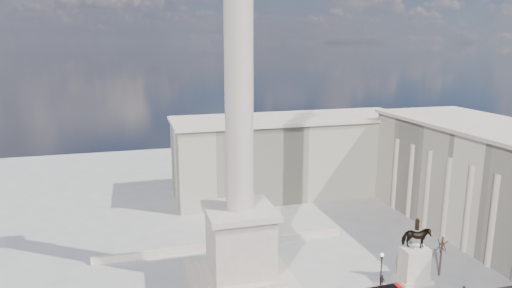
{
  "coord_description": "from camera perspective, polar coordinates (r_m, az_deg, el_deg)",
  "views": [
    {
      "loc": [
        -13.15,
        -49.94,
        31.91
      ],
      "look_at": [
        1.6,
        2.85,
        19.75
      ],
      "focal_mm": 32.0,
      "sensor_mm": 36.0,
      "label": 1
    }
  ],
  "objects": [
    {
      "name": "pedestrian_crossing",
      "position": [
        66.15,
        15.5,
        -16.08
      ],
      "size": [
        0.62,
        0.96,
        1.52
      ],
      "primitive_type": "imported",
      "rotation": [
        0.0,
        0.0,
        1.88
      ],
      "color": "black",
      "rests_on": "ground"
    },
    {
      "name": "equestrian_statue",
      "position": [
        67.23,
        19.19,
        -13.48
      ],
      "size": [
        4.48,
        3.36,
        9.2
      ],
      "color": "#B8AC99",
      "rests_on": "ground"
    },
    {
      "name": "bare_tree_mid",
      "position": [
        69.43,
        22.24,
        -11.47
      ],
      "size": [
        1.61,
        1.61,
        6.09
      ],
      "rotation": [
        0.0,
        0.0,
        -0.41
      ],
      "color": "#332319",
      "rests_on": "ground"
    },
    {
      "name": "nelsons_column",
      "position": [
        59.6,
        -2.05,
        -6.09
      ],
      "size": [
        14.0,
        14.0,
        49.85
      ],
      "color": "#B2A494",
      "rests_on": "ground"
    },
    {
      "name": "bare_tree_far",
      "position": [
        90.28,
        22.53,
        -5.45
      ],
      "size": [
        1.73,
        1.73,
        7.06
      ],
      "rotation": [
        0.0,
        0.0,
        -0.21
      ],
      "color": "#332319",
      "rests_on": "ground"
    },
    {
      "name": "building_east",
      "position": [
        86.51,
        27.52,
        -4.08
      ],
      "size": [
        19.0,
        46.0,
        18.6
      ],
      "color": "beige",
      "rests_on": "ground"
    },
    {
      "name": "balustrade_wall",
      "position": [
        74.19,
        -4.02,
        -12.53
      ],
      "size": [
        40.0,
        0.6,
        1.1
      ],
      "primitive_type": "cube",
      "color": "#B8AC99",
      "rests_on": "ground"
    },
    {
      "name": "building_northeast",
      "position": [
        98.71,
        4.49,
        -1.36
      ],
      "size": [
        51.0,
        17.0,
        16.6
      ],
      "color": "beige",
      "rests_on": "ground"
    },
    {
      "name": "victorian_lamp",
      "position": [
        62.91,
        15.37,
        -14.95
      ],
      "size": [
        0.49,
        0.49,
        5.73
      ],
      "rotation": [
        0.0,
        0.0,
        0.33
      ],
      "color": "black",
      "rests_on": "ground"
    }
  ]
}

